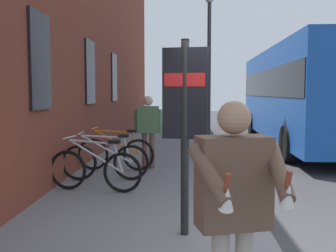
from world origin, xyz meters
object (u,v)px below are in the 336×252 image
(city_bus, at_px, (301,92))
(tourist_with_hotdogs, at_px, (234,197))
(bicycle_under_window, at_px, (106,161))
(bicycle_beside_lamp, at_px, (95,170))
(transit_info_sign, at_px, (185,106))
(street_lamp, at_px, (209,57))
(pedestrian_near_bus, at_px, (148,124))
(bicycle_leaning_wall, at_px, (116,153))

(city_bus, height_order, tourist_with_hotdogs, city_bus)
(bicycle_under_window, height_order, tourist_with_hotdogs, tourist_with_hotdogs)
(bicycle_beside_lamp, height_order, city_bus, city_bus)
(transit_info_sign, xyz_separation_m, street_lamp, (7.82, -0.79, 1.29))
(bicycle_under_window, xyz_separation_m, street_lamp, (4.84, -2.37, 2.50))
(bicycle_under_window, height_order, street_lamp, street_lamp)
(pedestrian_near_bus, bearing_deg, street_lamp, -24.76)
(pedestrian_near_bus, relative_size, tourist_with_hotdogs, 0.99)
(bicycle_leaning_wall, height_order, tourist_with_hotdogs, tourist_with_hotdogs)
(bicycle_beside_lamp, xyz_separation_m, bicycle_under_window, (0.88, -0.01, 0.00))
(pedestrian_near_bus, bearing_deg, city_bus, -45.35)
(tourist_with_hotdogs, relative_size, street_lamp, 0.35)
(bicycle_beside_lamp, distance_m, bicycle_under_window, 0.88)
(transit_info_sign, xyz_separation_m, city_bus, (9.16, -4.09, 0.20))
(bicycle_leaning_wall, bearing_deg, tourist_with_hotdogs, -163.17)
(bicycle_beside_lamp, distance_m, transit_info_sign, 2.90)
(street_lamp, bearing_deg, bicycle_under_window, 153.90)
(bicycle_beside_lamp, distance_m, street_lamp, 6.68)
(bicycle_beside_lamp, relative_size, street_lamp, 0.36)
(pedestrian_near_bus, bearing_deg, transit_info_sign, -169.03)
(tourist_with_hotdogs, xyz_separation_m, street_lamp, (9.98, -0.47, 1.83))
(bicycle_leaning_wall, bearing_deg, bicycle_beside_lamp, 178.55)
(bicycle_leaning_wall, distance_m, transit_info_sign, 4.47)
(tourist_with_hotdogs, height_order, street_lamp, street_lamp)
(bicycle_beside_lamp, xyz_separation_m, city_bus, (7.06, -5.68, 1.41))
(bicycle_beside_lamp, bearing_deg, tourist_with_hotdogs, -155.80)
(city_bus, bearing_deg, street_lamp, 112.12)
(bicycle_beside_lamp, relative_size, tourist_with_hotdogs, 1.03)
(bicycle_leaning_wall, relative_size, pedestrian_near_bus, 1.05)
(bicycle_beside_lamp, bearing_deg, pedestrian_near_bus, -19.10)
(bicycle_under_window, relative_size, transit_info_sign, 0.74)
(city_bus, distance_m, tourist_with_hotdogs, 11.95)
(transit_info_sign, height_order, street_lamp, street_lamp)
(bicycle_leaning_wall, bearing_deg, city_bus, -47.61)
(bicycle_under_window, xyz_separation_m, tourist_with_hotdogs, (-5.14, -1.90, 0.67))
(tourist_with_hotdogs, bearing_deg, city_bus, -18.40)
(transit_info_sign, height_order, city_bus, city_bus)
(city_bus, xyz_separation_m, pedestrian_near_bus, (-4.86, 4.92, -0.77))
(bicycle_under_window, bearing_deg, pedestrian_near_bus, -29.56)
(bicycle_under_window, height_order, city_bus, city_bus)
(street_lamp, bearing_deg, pedestrian_near_bus, 155.24)
(bicycle_under_window, bearing_deg, bicycle_leaning_wall, -1.90)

